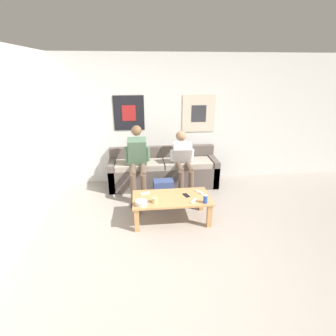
{
  "coord_description": "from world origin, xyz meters",
  "views": [
    {
      "loc": [
        -0.56,
        -2.5,
        2.24
      ],
      "look_at": [
        -0.1,
        1.59,
        0.69
      ],
      "focal_mm": 28.0,
      "sensor_mm": 36.0,
      "label": 1
    }
  ],
  "objects_px": {
    "game_controller_near_left": "(194,201)",
    "drink_can_blue": "(205,199)",
    "backpack": "(164,191)",
    "ceramic_bowl": "(141,203)",
    "couch": "(163,172)",
    "cell_phone": "(186,195)",
    "pillar_candle": "(155,200)",
    "coffee_table": "(171,201)",
    "person_seated_teen": "(183,159)",
    "person_seated_adult": "(137,159)",
    "game_controller_far_center": "(145,193)",
    "game_controller_near_right": "(199,192)"
  },
  "relations": [
    {
      "from": "couch",
      "to": "game_controller_near_right",
      "type": "height_order",
      "value": "couch"
    },
    {
      "from": "couch",
      "to": "game_controller_far_center",
      "type": "height_order",
      "value": "couch"
    },
    {
      "from": "person_seated_teen",
      "to": "ceramic_bowl",
      "type": "relative_size",
      "value": 6.42
    },
    {
      "from": "backpack",
      "to": "game_controller_near_left",
      "type": "relative_size",
      "value": 2.88
    },
    {
      "from": "ceramic_bowl",
      "to": "game_controller_near_left",
      "type": "xyz_separation_m",
      "value": [
        0.77,
        0.01,
        -0.03
      ]
    },
    {
      "from": "coffee_table",
      "to": "game_controller_near_left",
      "type": "distance_m",
      "value": 0.37
    },
    {
      "from": "drink_can_blue",
      "to": "cell_phone",
      "type": "bearing_deg",
      "value": 131.46
    },
    {
      "from": "pillar_candle",
      "to": "game_controller_near_left",
      "type": "bearing_deg",
      "value": -4.33
    },
    {
      "from": "ceramic_bowl",
      "to": "cell_phone",
      "type": "xyz_separation_m",
      "value": [
        0.7,
        0.23,
        -0.04
      ]
    },
    {
      "from": "couch",
      "to": "game_controller_near_left",
      "type": "bearing_deg",
      "value": -78.84
    },
    {
      "from": "pillar_candle",
      "to": "drink_can_blue",
      "type": "xyz_separation_m",
      "value": [
        0.74,
        -0.1,
        0.02
      ]
    },
    {
      "from": "couch",
      "to": "cell_phone",
      "type": "xyz_separation_m",
      "value": [
        0.23,
        -1.32,
        0.11
      ]
    },
    {
      "from": "couch",
      "to": "backpack",
      "type": "relative_size",
      "value": 5.42
    },
    {
      "from": "ceramic_bowl",
      "to": "game_controller_near_left",
      "type": "distance_m",
      "value": 0.77
    },
    {
      "from": "game_controller_far_center",
      "to": "cell_phone",
      "type": "xyz_separation_m",
      "value": [
        0.64,
        -0.13,
        -0.01
      ]
    },
    {
      "from": "coffee_table",
      "to": "cell_phone",
      "type": "distance_m",
      "value": 0.25
    },
    {
      "from": "coffee_table",
      "to": "game_controller_near_right",
      "type": "distance_m",
      "value": 0.48
    },
    {
      "from": "pillar_candle",
      "to": "cell_phone",
      "type": "height_order",
      "value": "pillar_candle"
    },
    {
      "from": "ceramic_bowl",
      "to": "game_controller_far_center",
      "type": "relative_size",
      "value": 1.2
    },
    {
      "from": "couch",
      "to": "backpack",
      "type": "height_order",
      "value": "couch"
    },
    {
      "from": "cell_phone",
      "to": "drink_can_blue",
      "type": "bearing_deg",
      "value": -48.54
    },
    {
      "from": "person_seated_teen",
      "to": "pillar_candle",
      "type": "relative_size",
      "value": 12.65
    },
    {
      "from": "ceramic_bowl",
      "to": "drink_can_blue",
      "type": "distance_m",
      "value": 0.94
    },
    {
      "from": "ceramic_bowl",
      "to": "backpack",
      "type": "bearing_deg",
      "value": 64.39
    },
    {
      "from": "person_seated_teen",
      "to": "game_controller_near_right",
      "type": "distance_m",
      "value": 0.99
    },
    {
      "from": "pillar_candle",
      "to": "game_controller_near_left",
      "type": "relative_size",
      "value": 0.64
    },
    {
      "from": "couch",
      "to": "person_seated_teen",
      "type": "bearing_deg",
      "value": -39.84
    },
    {
      "from": "drink_can_blue",
      "to": "game_controller_near_right",
      "type": "height_order",
      "value": "drink_can_blue"
    },
    {
      "from": "couch",
      "to": "cell_phone",
      "type": "relative_size",
      "value": 14.42
    },
    {
      "from": "person_seated_adult",
      "to": "drink_can_blue",
      "type": "distance_m",
      "value": 1.6
    },
    {
      "from": "couch",
      "to": "drink_can_blue",
      "type": "xyz_separation_m",
      "value": [
        0.47,
        -1.59,
        0.17
      ]
    },
    {
      "from": "game_controller_far_center",
      "to": "game_controller_near_right",
      "type": "bearing_deg",
      "value": -3.66
    },
    {
      "from": "couch",
      "to": "backpack",
      "type": "bearing_deg",
      "value": -95.43
    },
    {
      "from": "game_controller_near_left",
      "to": "backpack",
      "type": "bearing_deg",
      "value": 113.94
    },
    {
      "from": "person_seated_teen",
      "to": "coffee_table",
      "type": "bearing_deg",
      "value": -108.48
    },
    {
      "from": "coffee_table",
      "to": "game_controller_far_center",
      "type": "bearing_deg",
      "value": 158.66
    },
    {
      "from": "drink_can_blue",
      "to": "game_controller_near_left",
      "type": "height_order",
      "value": "drink_can_blue"
    },
    {
      "from": "ceramic_bowl",
      "to": "drink_can_blue",
      "type": "relative_size",
      "value": 1.41
    },
    {
      "from": "backpack",
      "to": "ceramic_bowl",
      "type": "bearing_deg",
      "value": -115.61
    },
    {
      "from": "game_controller_near_left",
      "to": "drink_can_blue",
      "type": "bearing_deg",
      "value": -17.84
    },
    {
      "from": "ceramic_bowl",
      "to": "game_controller_far_center",
      "type": "xyz_separation_m",
      "value": [
        0.07,
        0.35,
        -0.03
      ]
    },
    {
      "from": "coffee_table",
      "to": "game_controller_far_center",
      "type": "height_order",
      "value": "game_controller_far_center"
    },
    {
      "from": "coffee_table",
      "to": "backpack",
      "type": "bearing_deg",
      "value": 95.38
    },
    {
      "from": "coffee_table",
      "to": "ceramic_bowl",
      "type": "relative_size",
      "value": 6.8
    },
    {
      "from": "pillar_candle",
      "to": "coffee_table",
      "type": "bearing_deg",
      "value": 27.75
    },
    {
      "from": "drink_can_blue",
      "to": "pillar_candle",
      "type": "bearing_deg",
      "value": 172.57
    },
    {
      "from": "person_seated_adult",
      "to": "ceramic_bowl",
      "type": "relative_size",
      "value": 7.29
    },
    {
      "from": "coffee_table",
      "to": "game_controller_far_center",
      "type": "relative_size",
      "value": 8.13
    },
    {
      "from": "game_controller_near_right",
      "to": "cell_phone",
      "type": "bearing_deg",
      "value": -162.13
    },
    {
      "from": "cell_phone",
      "to": "game_controller_far_center",
      "type": "bearing_deg",
      "value": 168.69
    }
  ]
}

